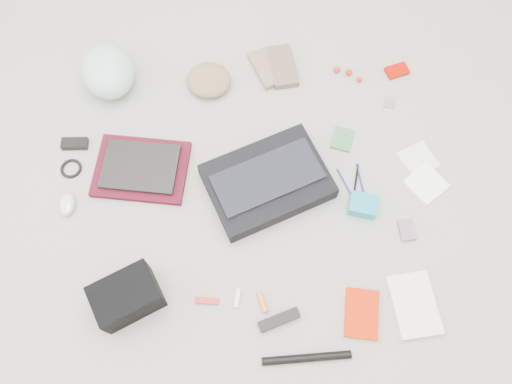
{
  "coord_description": "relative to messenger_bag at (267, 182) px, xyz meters",
  "views": [
    {
      "loc": [
        -0.05,
        -0.76,
        1.86
      ],
      "look_at": [
        0.0,
        0.0,
        0.05
      ],
      "focal_mm": 35.0,
      "sensor_mm": 36.0,
      "label": 1
    }
  ],
  "objects": [
    {
      "name": "lollipop_a",
      "position": [
        0.35,
        0.54,
        -0.02
      ],
      "size": [
        0.04,
        0.04,
        0.03
      ],
      "primitive_type": "sphere",
      "rotation": [
        0.0,
        0.0,
        -0.4
      ],
      "color": "red",
      "rests_on": "ground_plane"
    },
    {
      "name": "mitten_right",
      "position": [
        0.11,
        0.57,
        -0.02
      ],
      "size": [
        0.13,
        0.23,
        0.03
      ],
      "primitive_type": "cube",
      "rotation": [
        0.0,
        0.0,
        0.11
      ],
      "color": "brown",
      "rests_on": "ground_plane"
    },
    {
      "name": "napkin_bottom",
      "position": [
        0.65,
        -0.03,
        -0.03
      ],
      "size": [
        0.19,
        0.19,
        0.01
      ],
      "primitive_type": "cube",
      "rotation": [
        0.0,
        0.0,
        0.61
      ],
      "color": "white",
      "rests_on": "ground_plane"
    },
    {
      "name": "mouse",
      "position": [
        -0.8,
        -0.04,
        -0.02
      ],
      "size": [
        0.06,
        0.1,
        0.04
      ],
      "primitive_type": "ellipsoid",
      "rotation": [
        0.0,
        0.0,
        -0.02
      ],
      "color": "#BCBCC1",
      "rests_on": "ground_plane"
    },
    {
      "name": "bag_flap",
      "position": [
        0.0,
        0.0,
        0.04
      ],
      "size": [
        0.46,
        0.33,
        0.01
      ],
      "primitive_type": "cube",
      "rotation": [
        0.0,
        0.0,
        0.37
      ],
      "color": "black",
      "rests_on": "messenger_bag"
    },
    {
      "name": "toiletry_tube_white",
      "position": [
        -0.14,
        -0.45,
        -0.03
      ],
      "size": [
        0.03,
        0.07,
        0.02
      ],
      "primitive_type": "cylinder",
      "rotation": [
        1.57,
        0.0,
        -0.19
      ],
      "color": "silver",
      "rests_on": "ground_plane"
    },
    {
      "name": "laptop_sleeve",
      "position": [
        -0.51,
        0.1,
        -0.03
      ],
      "size": [
        0.41,
        0.34,
        0.03
      ],
      "primitive_type": "cube",
      "rotation": [
        0.0,
        0.0,
        -0.16
      ],
      "color": "#430A17",
      "rests_on": "ground_plane"
    },
    {
      "name": "lollipop_c",
      "position": [
        0.44,
        0.48,
        -0.03
      ],
      "size": [
        0.03,
        0.03,
        0.03
      ],
      "primitive_type": "sphere",
      "rotation": [
        0.0,
        0.0,
        0.41
      ],
      "color": "#B22214",
      "rests_on": "ground_plane"
    },
    {
      "name": "messenger_bag",
      "position": [
        0.0,
        0.0,
        0.0
      ],
      "size": [
        0.55,
        0.48,
        0.08
      ],
      "primitive_type": "cube",
      "rotation": [
        0.0,
        0.0,
        0.37
      ],
      "color": "black",
      "rests_on": "ground_plane"
    },
    {
      "name": "book_white",
      "position": [
        0.5,
        -0.52,
        -0.03
      ],
      "size": [
        0.18,
        0.25,
        0.02
      ],
      "primitive_type": "cube",
      "rotation": [
        0.0,
        0.0,
        0.09
      ],
      "color": "beige",
      "rests_on": "ground_plane"
    },
    {
      "name": "mitten_left",
      "position": [
        0.04,
        0.57,
        -0.02
      ],
      "size": [
        0.17,
        0.22,
        0.03
      ],
      "primitive_type": "cube",
      "rotation": [
        0.0,
        0.0,
        0.36
      ],
      "color": "#846956",
      "rests_on": "ground_plane"
    },
    {
      "name": "u_lock",
      "position": [
        0.01,
        -0.54,
        -0.02
      ],
      "size": [
        0.16,
        0.08,
        0.03
      ],
      "primitive_type": "cube",
      "rotation": [
        0.0,
        0.0,
        0.32
      ],
      "color": "black",
      "rests_on": "ground_plane"
    },
    {
      "name": "card_deck",
      "position": [
        0.53,
        -0.23,
        -0.03
      ],
      "size": [
        0.06,
        0.09,
        0.02
      ],
      "primitive_type": "cube",
      "rotation": [
        0.0,
        0.0,
        0.06
      ],
      "color": "slate",
      "rests_on": "ground_plane"
    },
    {
      "name": "accordion_wallet",
      "position": [
        0.37,
        -0.12,
        -0.01
      ],
      "size": [
        0.13,
        0.11,
        0.05
      ],
      "primitive_type": "cube",
      "rotation": [
        0.0,
        0.0,
        -0.29
      ],
      "color": "teal",
      "rests_on": "ground_plane"
    },
    {
      "name": "pen_blue",
      "position": [
        0.32,
        -0.01,
        -0.03
      ],
      "size": [
        0.06,
        0.14,
        0.01
      ],
      "primitive_type": "cylinder",
      "rotation": [
        1.57,
        0.0,
        0.35
      ],
      "color": "navy",
      "rests_on": "ground_plane"
    },
    {
      "name": "napkin_top",
      "position": [
        0.63,
        0.08,
        -0.03
      ],
      "size": [
        0.17,
        0.17,
        0.01
      ],
      "primitive_type": "cube",
      "rotation": [
        0.0,
        0.0,
        0.4
      ],
      "color": "silver",
      "rests_on": "ground_plane"
    },
    {
      "name": "pen_navy",
      "position": [
        0.38,
        -0.0,
        -0.03
      ],
      "size": [
        0.02,
        0.15,
        0.01
      ],
      "primitive_type": "cylinder",
      "rotation": [
        1.57,
        0.0,
        0.08
      ],
      "color": "navy",
      "rests_on": "ground_plane"
    },
    {
      "name": "notepad",
      "position": [
        0.33,
        0.19,
        -0.03
      ],
      "size": [
        0.11,
        0.13,
        0.01
      ],
      "primitive_type": "cube",
      "rotation": [
        0.0,
        0.0,
        -0.34
      ],
      "color": "#336E3A",
      "rests_on": "ground_plane"
    },
    {
      "name": "laptop",
      "position": [
        -0.51,
        0.1,
        -0.0
      ],
      "size": [
        0.33,
        0.26,
        0.02
      ],
      "primitive_type": "cube",
      "rotation": [
        0.0,
        0.0,
        -0.16
      ],
      "color": "black",
      "rests_on": "laptop_sleeve"
    },
    {
      "name": "bike_pump",
      "position": [
        0.09,
        -0.68,
        -0.02
      ],
      "size": [
        0.32,
        0.03,
        0.03
      ],
      "primitive_type": "cylinder",
      "rotation": [
        0.0,
        1.57,
        0.02
      ],
      "color": "black",
      "rests_on": "ground_plane"
    },
    {
      "name": "altoids_tin",
      "position": [
        0.62,
        0.52,
        -0.03
      ],
      "size": [
        0.11,
        0.09,
        0.02
      ],
      "primitive_type": "cube",
      "rotation": [
        0.0,
        0.0,
        0.29
      ],
      "color": "#A90D02",
      "rests_on": "ground_plane"
    },
    {
      "name": "cable_coil",
      "position": [
        -0.8,
        0.12,
        -0.03
      ],
      "size": [
        0.09,
        0.09,
        0.01
      ],
      "primitive_type": "torus",
      "rotation": [
        0.0,
        0.0,
        0.02
      ],
      "color": "black",
      "rests_on": "ground_plane"
    },
    {
      "name": "bike_helmet",
      "position": [
        -0.65,
        0.54,
        0.04
      ],
      "size": [
        0.29,
        0.33,
        0.17
      ],
      "primitive_type": "ellipsoid",
      "rotation": [
        0.0,
        0.0,
        0.29
      ],
      "color": "#A7D3C6",
      "rests_on": "ground_plane"
    },
    {
      "name": "camera_bag",
      "position": [
        -0.53,
        -0.43,
        0.03
      ],
      "size": [
        0.27,
        0.24,
        0.15
      ],
      "primitive_type": "cube",
      "rotation": [
        0.0,
        0.0,
        0.43
      ],
      "color": "black",
      "rests_on": "ground_plane"
    },
    {
      "name": "stamp_sheet",
      "position": [
        0.56,
        0.36,
        -0.04
      ],
      "size": [
        0.06,
        0.07,
        0.0
      ],
      "primitive_type": "cube",
      "rotation": [
        0.0,
        0.0,
        -0.27
      ],
      "color": "gray",
      "rests_on": "ground_plane"
    },
    {
      "name": "book_red",
      "position": [
        0.31,
        -0.53,
        -0.03
      ],
      "size": [
        0.15,
        0.2,
        0.02
      ],
      "primitive_type": "cube",
      "rotation": [
        0.0,
        0.0,
        -0.18
      ],
      "color": "red",
      "rests_on": "ground_plane"
    },
    {
      "name": "beanie",
      "position": [
        -0.22,
        0.5,
        -0.0
      ],
      "size": [
        0.25,
        0.25,
        0.07
      ],
      "primitive_type": "ellipsoid",
      "rotation": [
        0.0,
        0.0,
        -0.41
      ],
      "color": "olive",
      "rests_on": "ground_plane"
    },
    {
      "name": "pen_black",
      "position": [
        0.36,
        -0.0,
        -0.03
      ],
      "size": [
        0.05,
        0.15,
        0.01
      ],
      "primitive_type": "cylinder",
      "rotation": [
        1.57,
        0.0,
        -0.26
      ],
      "color": "black",
      "rests_on": "ground_plane"
    },
    {
      "name": "multitool",
      "position": [
        -0.25,
        -0.45,
        -0.03
      ],
      "size": [
        0.09,
        0.03,
        0.01
      ],
      "primitive_type": "cube",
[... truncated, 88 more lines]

